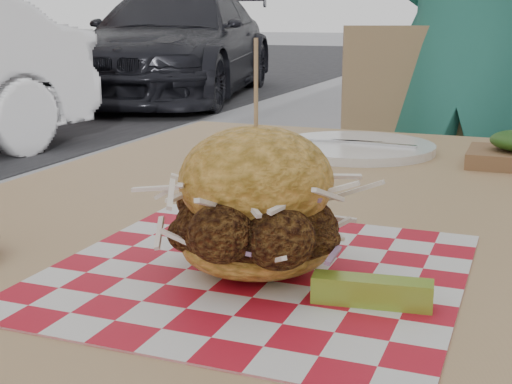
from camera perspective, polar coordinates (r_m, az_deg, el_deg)
diner at (r=1.99m, az=16.46°, el=10.84°), size 0.66×0.44×1.77m
car_dark at (r=8.83m, az=-6.39°, el=11.71°), size 2.64×4.69×1.28m
patio_table at (r=0.91m, az=2.23°, el=-5.70°), size 0.80×1.20×0.75m
patio_chair at (r=1.90m, az=11.42°, el=0.78°), size 0.53×0.54×0.95m
paper_liner at (r=0.65m, az=-0.00°, el=-6.37°), size 0.36×0.36×0.00m
sandwich at (r=0.63m, az=-0.00°, el=-1.41°), size 0.18×0.18×0.21m
pickle_spear at (r=0.58m, az=9.25°, el=-7.85°), size 0.10×0.03×0.02m
place_setting at (r=1.23m, az=7.93°, el=3.56°), size 0.27×0.27×0.02m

